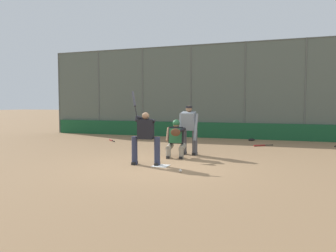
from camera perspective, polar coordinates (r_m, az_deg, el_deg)
ground_plane at (r=9.16m, az=-1.27°, el=-6.98°), size 160.00×160.00×0.00m
home_plate_marker at (r=9.16m, az=-1.27°, el=-6.94°), size 0.43×0.43×0.01m
backstop_fence at (r=16.89m, az=8.58°, el=6.38°), size 19.37×0.08×4.80m
padding_wall at (r=16.83m, az=8.45°, el=-0.75°), size 18.91×0.18×0.79m
bleachers_beyond at (r=19.55m, az=13.87°, el=0.38°), size 13.51×3.05×1.80m
batter_at_plate at (r=9.24m, az=-3.96°, el=-1.80°), size 1.03×0.60×2.10m
catcher_behind_plate at (r=10.50m, az=1.38°, el=-2.10°), size 0.68×0.78×1.22m
umpire_home at (r=11.09m, az=3.68°, el=-0.44°), size 0.68×0.44×1.67m
spare_bat_by_padding at (r=16.64m, az=-4.24°, el=-2.01°), size 0.68×0.65×0.07m
spare_bat_third_base_side at (r=15.59m, az=-9.85°, el=-2.45°), size 0.64×0.65×0.07m
spare_bat_first_base_side at (r=13.95m, az=15.86°, el=-3.27°), size 0.75×0.59×0.07m
fielding_glove_on_dirt at (r=15.91m, az=14.33°, el=-2.31°), size 0.31×0.23×0.11m
baseball_loose at (r=8.34m, az=2.18°, el=-7.80°), size 0.07×0.07×0.07m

